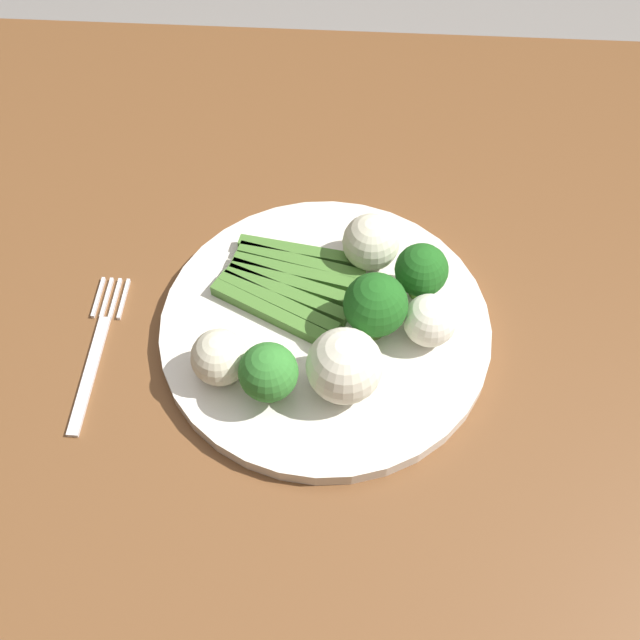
{
  "coord_description": "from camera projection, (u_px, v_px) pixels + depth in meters",
  "views": [
    {
      "loc": [
        0.0,
        -0.36,
        1.35
      ],
      "look_at": [
        -0.02,
        0.04,
        0.77
      ],
      "focal_mm": 44.99,
      "sensor_mm": 36.0,
      "label": 1
    }
  ],
  "objects": [
    {
      "name": "broccoli_front",
      "position": [
        416.0,
        270.0,
        0.71
      ],
      "size": [
        0.05,
        0.05,
        0.06
      ],
      "color": "#4C7F2B",
      "rests_on": "plate"
    },
    {
      "name": "cauliflower_edge",
      "position": [
        424.0,
        320.0,
        0.69
      ],
      "size": [
        0.05,
        0.05,
        0.05
      ],
      "primitive_type": "sphere",
      "color": "white",
      "rests_on": "plate"
    },
    {
      "name": "fork",
      "position": [
        91.0,
        349.0,
        0.71
      ],
      "size": [
        0.03,
        0.17,
        0.0
      ],
      "rotation": [
        0.0,
        0.0,
        1.55
      ],
      "color": "silver",
      "rests_on": "dining_table"
    },
    {
      "name": "plate",
      "position": [
        320.0,
        328.0,
        0.72
      ],
      "size": [
        0.3,
        0.3,
        0.01
      ],
      "primitive_type": "cylinder",
      "color": "silver",
      "rests_on": "dining_table"
    },
    {
      "name": "broccoli_front_left",
      "position": [
        370.0,
        305.0,
        0.68
      ],
      "size": [
        0.06,
        0.06,
        0.07
      ],
      "color": "#4C7F2B",
      "rests_on": "plate"
    },
    {
      "name": "cauliflower_back",
      "position": [
        214.0,
        357.0,
        0.67
      ],
      "size": [
        0.05,
        0.05,
        0.05
      ],
      "primitive_type": "sphere",
      "color": "beige",
      "rests_on": "plate"
    },
    {
      "name": "cauliflower_near_center",
      "position": [
        338.0,
        366.0,
        0.65
      ],
      "size": [
        0.06,
        0.06,
        0.06
      ],
      "primitive_type": "sphere",
      "color": "silver",
      "rests_on": "plate"
    },
    {
      "name": "dining_table",
      "position": [
        337.0,
        426.0,
        0.78
      ],
      "size": [
        1.37,
        0.98,
        0.75
      ],
      "color": "brown",
      "rests_on": "ground_plane"
    },
    {
      "name": "asparagus_bundle",
      "position": [
        285.0,
        283.0,
        0.73
      ],
      "size": [
        0.14,
        0.12,
        0.01
      ],
      "rotation": [
        0.0,
        0.0,
        5.97
      ],
      "color": "#47752D",
      "rests_on": "plate"
    },
    {
      "name": "ground_plane",
      "position": [
        330.0,
        610.0,
        1.32
      ],
      "size": [
        6.0,
        6.0,
        0.02
      ],
      "primitive_type": "cube",
      "color": "gray"
    },
    {
      "name": "cauliflower_near_fork",
      "position": [
        366.0,
        242.0,
        0.73
      ],
      "size": [
        0.05,
        0.05,
        0.05
      ],
      "primitive_type": "sphere",
      "color": "beige",
      "rests_on": "plate"
    },
    {
      "name": "broccoli_back_right",
      "position": [
        262.0,
        373.0,
        0.64
      ],
      "size": [
        0.05,
        0.05,
        0.06
      ],
      "color": "#609E3D",
      "rests_on": "plate"
    }
  ]
}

